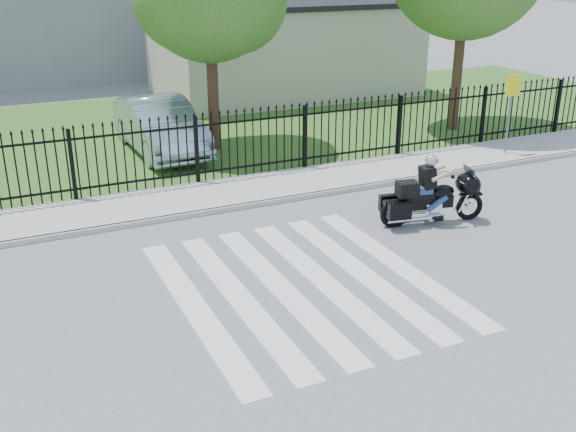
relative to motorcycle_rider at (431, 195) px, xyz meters
name	(u,v)px	position (x,y,z in m)	size (l,w,h in m)	color
ground	(303,285)	(-3.79, -1.47, -0.65)	(120.00, 120.00, 0.00)	slate
crosswalk	(303,284)	(-3.79, -1.47, -0.65)	(5.00, 5.50, 0.01)	silver
sidewalk	(211,196)	(-3.79, 3.53, -0.59)	(40.00, 2.00, 0.12)	#ADAAA3
curb	(225,209)	(-3.79, 2.53, -0.59)	(40.00, 0.12, 0.12)	#ADAAA3
grass_strip	(142,132)	(-3.79, 10.53, -0.64)	(40.00, 12.00, 0.02)	#30591E
iron_fence	(197,152)	(-3.79, 4.53, 0.25)	(26.00, 0.04, 1.80)	black
building_low	(284,51)	(3.21, 14.53, 1.10)	(10.00, 6.00, 3.50)	#BEB39E
building_low_roof	(284,4)	(3.21, 14.53, 2.95)	(10.20, 6.20, 0.20)	black
motorcycle_rider	(431,195)	(0.00, 0.00, 0.00)	(2.38, 1.10, 1.59)	black
parked_car	(160,126)	(-3.82, 7.91, 0.16)	(1.67, 4.80, 1.58)	#8DA2B2
traffic_sign	(512,98)	(5.06, 3.27, 1.07)	(0.49, 0.08, 2.24)	slate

